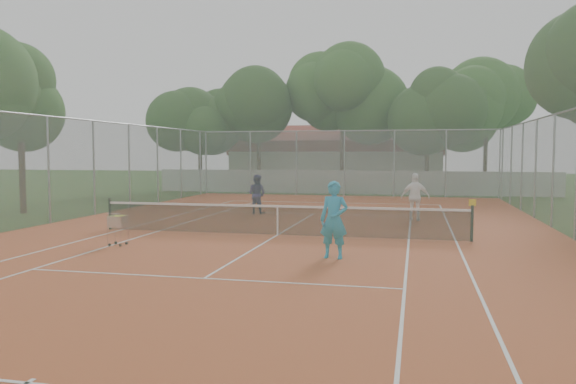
% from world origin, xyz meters
% --- Properties ---
extents(ground, '(120.00, 120.00, 0.00)m').
position_xyz_m(ground, '(0.00, 0.00, 0.00)').
color(ground, '#1C3D10').
rests_on(ground, ground).
extents(court_pad, '(18.00, 34.00, 0.02)m').
position_xyz_m(court_pad, '(0.00, 0.00, 0.01)').
color(court_pad, '#B64A23').
rests_on(court_pad, ground).
extents(court_lines, '(10.98, 23.78, 0.01)m').
position_xyz_m(court_lines, '(0.00, 0.00, 0.02)').
color(court_lines, white).
rests_on(court_lines, court_pad).
extents(tennis_net, '(11.88, 0.10, 0.98)m').
position_xyz_m(tennis_net, '(0.00, 0.00, 0.51)').
color(tennis_net, black).
rests_on(tennis_net, court_pad).
extents(perimeter_fence, '(18.00, 34.00, 4.00)m').
position_xyz_m(perimeter_fence, '(0.00, 0.00, 2.00)').
color(perimeter_fence, slate).
rests_on(perimeter_fence, ground).
extents(boundary_wall, '(26.00, 0.30, 1.50)m').
position_xyz_m(boundary_wall, '(0.00, 19.00, 0.75)').
color(boundary_wall, silver).
rests_on(boundary_wall, ground).
extents(clubhouse, '(16.40, 9.00, 4.40)m').
position_xyz_m(clubhouse, '(-2.00, 29.00, 2.20)').
color(clubhouse, beige).
rests_on(clubhouse, ground).
extents(tropical_trees, '(29.00, 19.00, 10.00)m').
position_xyz_m(tropical_trees, '(0.00, 22.00, 5.00)').
color(tropical_trees, black).
rests_on(tropical_trees, ground).
extents(player_near, '(0.75, 0.54, 1.94)m').
position_xyz_m(player_near, '(2.32, -3.53, 0.99)').
color(player_near, '#1690C2').
rests_on(player_near, court_pad).
extents(player_far_left, '(0.95, 0.82, 1.69)m').
position_xyz_m(player_far_left, '(-2.40, 5.96, 0.87)').
color(player_far_left, '#201643').
rests_on(player_far_left, court_pad).
extents(player_far_right, '(1.08, 0.45, 1.84)m').
position_xyz_m(player_far_right, '(4.29, 4.93, 0.94)').
color(player_far_right, white).
rests_on(player_far_right, court_pad).
extents(ball_hopper, '(0.50, 0.50, 0.94)m').
position_xyz_m(ball_hopper, '(-3.92, -3.01, 0.49)').
color(ball_hopper, silver).
rests_on(ball_hopper, court_pad).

